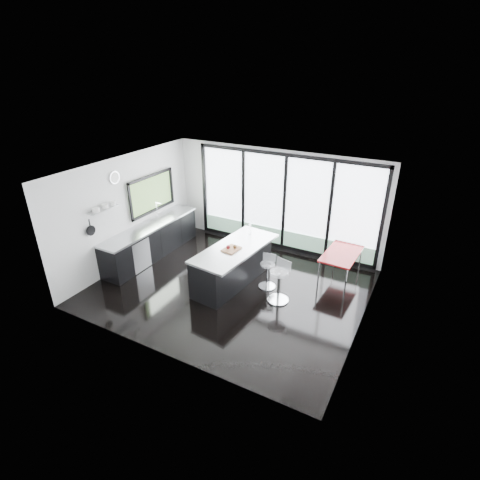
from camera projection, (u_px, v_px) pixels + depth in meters
The scene contains 11 objects.
floor at pixel (230, 288), 8.86m from camera, with size 6.00×5.00×0.00m, color black.
ceiling at pixel (229, 172), 7.64m from camera, with size 6.00×5.00×0.00m, color white.
wall_back at pixel (283, 207), 10.14m from camera, with size 6.00×0.09×2.80m.
wall_front at pixel (155, 289), 6.27m from camera, with size 6.00×0.00×2.80m, color silver.
wall_left at pixel (135, 201), 9.67m from camera, with size 0.26×5.00×2.80m.
wall_right at pixel (369, 266), 6.97m from camera, with size 0.00×5.00×2.80m, color silver.
counter_cabinets at pixel (152, 240), 10.12m from camera, with size 0.69×3.24×1.36m.
island at pixel (233, 264), 8.89m from camera, with size 1.23×2.45×1.25m.
bar_stool_near at pixel (279, 286), 8.23m from camera, with size 0.48×0.48×0.76m, color silver.
bar_stool_far at pixel (267, 275), 8.75m from camera, with size 0.40×0.40×0.64m, color silver.
red_table at pixel (340, 266), 9.09m from camera, with size 0.75×1.31×0.70m, color maroon.
Camera 1 is at (3.76, -6.47, 4.88)m, focal length 28.00 mm.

